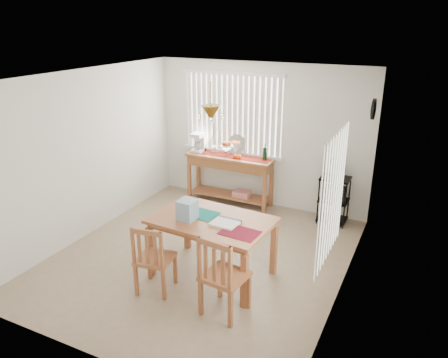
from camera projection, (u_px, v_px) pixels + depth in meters
The scene contains 10 objects.
ground at pixel (202, 257), 6.41m from camera, with size 4.00×4.50×0.01m, color #9C8569.
room_shell at pixel (200, 146), 5.84m from camera, with size 4.20×4.70×2.70m.
sideboard at pixel (230, 168), 8.06m from camera, with size 1.63×0.46×0.92m.
sideboard_items at pixel (217, 146), 8.06m from camera, with size 1.55×0.39×0.70m.
wire_cart at pixel (334, 196), 7.33m from camera, with size 0.48×0.38×0.81m.
cart_items at pixel (337, 169), 7.17m from camera, with size 0.19×0.23×0.33m.
dining_table at pixel (212, 226), 5.73m from camera, with size 1.61×1.10×0.83m.
table_items at pixel (197, 213), 5.63m from camera, with size 1.19×0.63×0.27m.
chair_left at pixel (154, 259), 5.46m from camera, with size 0.50×0.50×0.94m.
chair_right at pixel (223, 277), 5.01m from camera, with size 0.53×0.53×1.03m.
Camera 1 is at (2.76, -4.90, 3.30)m, focal length 35.00 mm.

